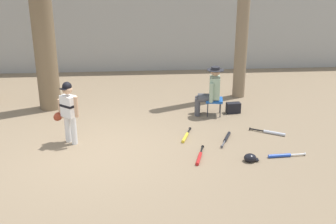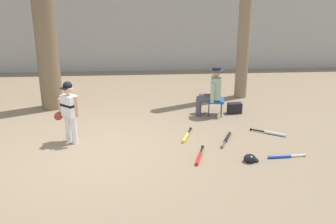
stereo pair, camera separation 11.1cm
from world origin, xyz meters
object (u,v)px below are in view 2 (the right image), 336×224
at_px(bat_blue_youth, 283,156).
at_px(bat_red_barrel, 199,157).
at_px(bat_aluminum_silver, 272,133).
at_px(batting_helmet_black, 250,158).
at_px(handbag_beside_stool, 235,108).
at_px(bat_yellow_trainer, 186,137).
at_px(young_ballplayer, 69,108).
at_px(seated_spectator, 212,90).
at_px(folding_stool, 215,101).
at_px(bat_black_composite, 227,138).
at_px(tree_near_player, 43,11).

height_order(bat_blue_youth, bat_red_barrel, same).
relative_size(bat_aluminum_silver, batting_helmet_black, 2.55).
distance_m(handbag_beside_stool, bat_yellow_trainer, 1.97).
bearing_deg(young_ballplayer, seated_spectator, 23.98).
xyz_separation_m(folding_stool, bat_blue_youth, (0.90, -2.37, -0.33)).
xyz_separation_m(bat_black_composite, batting_helmet_black, (0.23, -1.03, 0.04)).
xyz_separation_m(handbag_beside_stool, bat_blue_youth, (0.39, -2.48, -0.10)).
bearing_deg(bat_yellow_trainer, bat_black_composite, -9.51).
bearing_deg(bat_black_composite, seated_spectator, 93.84).
xyz_separation_m(bat_yellow_trainer, batting_helmet_black, (1.08, -1.17, 0.04)).
bearing_deg(folding_stool, tree_near_player, 168.52).
distance_m(young_ballplayer, folding_stool, 3.54).
bearing_deg(bat_yellow_trainer, batting_helmet_black, -47.27).
bearing_deg(batting_helmet_black, bat_blue_youth, 10.49).
bearing_deg(folding_stool, bat_red_barrel, -106.83).
relative_size(young_ballplayer, bat_red_barrel, 1.69).
bearing_deg(batting_helmet_black, folding_stool, 95.32).
xyz_separation_m(seated_spectator, bat_aluminum_silver, (1.14, -1.28, -0.61)).
bearing_deg(bat_aluminum_silver, bat_yellow_trainer, -178.01).
bearing_deg(handbag_beside_stool, bat_red_barrel, -116.44).
height_order(folding_stool, bat_yellow_trainer, folding_stool).
bearing_deg(bat_yellow_trainer, bat_aluminum_silver, 1.99).
height_order(handbag_beside_stool, batting_helmet_black, handbag_beside_stool).
bearing_deg(handbag_beside_stool, bat_aluminum_silver, -68.61).
bearing_deg(bat_black_composite, bat_blue_youth, -45.22).
distance_m(bat_black_composite, batting_helmet_black, 1.05).
bearing_deg(young_ballplayer, tree_near_player, 110.18).
distance_m(bat_yellow_trainer, bat_red_barrel, 1.00).
bearing_deg(seated_spectator, bat_red_barrel, -104.51).
bearing_deg(young_ballplayer, bat_yellow_trainer, 1.25).
distance_m(tree_near_player, handbag_beside_stool, 5.15).
height_order(bat_black_composite, batting_helmet_black, batting_helmet_black).
xyz_separation_m(seated_spectator, bat_yellow_trainer, (-0.75, -1.35, -0.61)).
relative_size(bat_blue_youth, bat_aluminum_silver, 1.05).
bearing_deg(tree_near_player, bat_yellow_trainer, -33.88).
xyz_separation_m(folding_stool, bat_aluminum_silver, (1.04, -1.26, -0.33)).
relative_size(bat_aluminum_silver, bat_yellow_trainer, 0.98).
bearing_deg(bat_yellow_trainer, tree_near_player, 146.12).
bearing_deg(bat_aluminum_silver, batting_helmet_black, -123.19).
xyz_separation_m(bat_red_barrel, batting_helmet_black, (0.93, -0.17, 0.04)).
distance_m(bat_black_composite, bat_red_barrel, 1.11).
bearing_deg(folding_stool, bat_yellow_trainer, -122.46).
bearing_deg(handbag_beside_stool, bat_blue_youth, -80.95).
bearing_deg(bat_black_composite, bat_aluminum_silver, 11.33).
xyz_separation_m(tree_near_player, bat_red_barrel, (3.35, -3.14, -2.38)).
bearing_deg(bat_red_barrel, young_ballplayer, 159.66).
relative_size(bat_blue_youth, bat_red_barrel, 0.96).
bearing_deg(bat_aluminum_silver, seated_spectator, 131.58).
height_order(seated_spectator, batting_helmet_black, seated_spectator).
height_order(seated_spectator, bat_aluminum_silver, seated_spectator).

